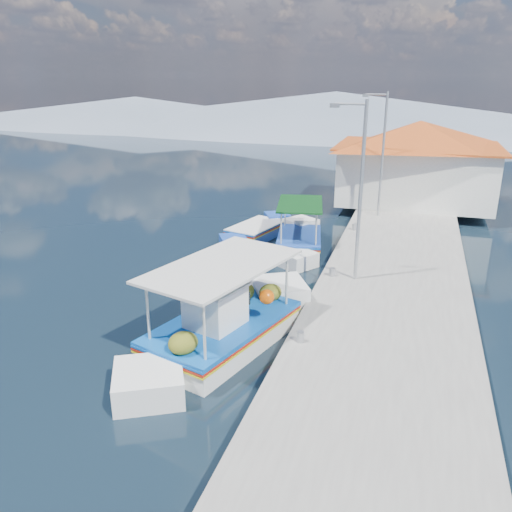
% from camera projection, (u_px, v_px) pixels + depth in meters
% --- Properties ---
extents(ground, '(160.00, 160.00, 0.00)m').
position_uv_depth(ground, '(211.00, 298.00, 17.66)').
color(ground, black).
rests_on(ground, ground).
extents(quay, '(5.00, 44.00, 0.50)m').
position_uv_depth(quay, '(399.00, 253.00, 21.29)').
color(quay, '#99978F').
rests_on(quay, ground).
extents(bollards, '(0.20, 17.20, 0.30)m').
position_uv_depth(bollards, '(346.00, 245.00, 21.08)').
color(bollards, '#A5A8AD').
rests_on(bollards, quay).
extents(main_caique, '(3.86, 7.88, 2.70)m').
position_uv_depth(main_caique, '(223.00, 327.00, 14.46)').
color(main_caique, white).
rests_on(main_caique, ground).
extents(caique_green_canopy, '(2.58, 6.02, 2.29)m').
position_uv_depth(caique_green_canopy, '(300.00, 241.00, 22.53)').
color(caique_green_canopy, white).
rests_on(caique_green_canopy, ground).
extents(caique_blue_hull, '(2.49, 5.25, 0.96)m').
position_uv_depth(caique_blue_hull, '(256.00, 232.00, 24.15)').
color(caique_blue_hull, '#1D47AF').
rests_on(caique_blue_hull, ground).
extents(harbor_building, '(10.49, 10.49, 4.40)m').
position_uv_depth(harbor_building, '(417.00, 160.00, 28.47)').
color(harbor_building, white).
rests_on(harbor_building, quay).
extents(lamp_post_near, '(1.21, 0.14, 6.00)m').
position_uv_depth(lamp_post_near, '(358.00, 183.00, 16.90)').
color(lamp_post_near, '#A5A8AD').
rests_on(lamp_post_near, quay).
extents(lamp_post_far, '(1.21, 0.14, 6.00)m').
position_uv_depth(lamp_post_far, '(381.00, 148.00, 24.99)').
color(lamp_post_far, '#A5A8AD').
rests_on(lamp_post_far, quay).
extents(mountain_ridge, '(171.40, 96.00, 5.50)m').
position_uv_depth(mountain_ridge, '(426.00, 118.00, 65.49)').
color(mountain_ridge, gray).
rests_on(mountain_ridge, ground).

